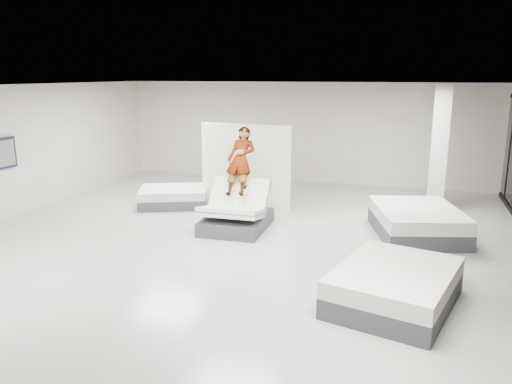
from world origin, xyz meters
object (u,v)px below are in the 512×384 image
person (240,175)px  flat_bed_left_far (173,197)px  remote (245,187)px  flat_bed_right_far (417,222)px  divider_panel (245,167)px  wall_poster (0,154)px  column (439,149)px  flat_bed_right_near (394,287)px  hero_bed (236,214)px

person → flat_bed_left_far: person is taller
remote → flat_bed_right_far: 3.83m
divider_panel → wall_poster: 5.87m
column → flat_bed_left_far: bearing=-166.4°
person → column: column is taller
person → divider_panel: size_ratio=0.69×
divider_panel → person: bearing=-70.5°
remote → flat_bed_right_near: remote is taller
hero_bed → wall_poster: wall_poster is taller
remote → column: size_ratio=0.04×
hero_bed → person: person is taller
hero_bed → flat_bed_left_far: 2.75m
person → flat_bed_right_far: person is taller
hero_bed → divider_panel: size_ratio=0.74×
person → flat_bed_right_far: bearing=4.4°
remote → flat_bed_left_far: size_ratio=0.07×
hero_bed → flat_bed_right_near: (3.59, -2.88, -0.06)m
remote → flat_bed_right_near: size_ratio=0.06×
divider_panel → wall_poster: bearing=-148.1°
flat_bed_right_far → column: (0.43, 2.32, 1.29)m
wall_poster → flat_bed_right_near: bearing=-12.0°
flat_bed_right_near → hero_bed: bearing=141.3°
flat_bed_left_far → wall_poster: size_ratio=2.22×
flat_bed_left_far → hero_bed: bearing=-32.1°
divider_panel → flat_bed_right_far: (4.28, -0.96, -0.80)m
remote → wall_poster: size_ratio=0.15×
hero_bed → flat_bed_right_near: bearing=-38.7°
column → person: bearing=-147.8°
divider_panel → flat_bed_left_far: 2.16m
hero_bed → column: bearing=35.3°
divider_panel → flat_bed_right_near: 6.13m
person → flat_bed_left_far: size_ratio=0.80×
hero_bed → column: (4.35, 3.08, 1.25)m
remote → divider_panel: size_ratio=0.06×
remote → wall_poster: bearing=-172.9°
hero_bed → divider_panel: divider_panel is taller
divider_panel → wall_poster: divider_panel is taller
wall_poster → remote: bearing=8.9°
flat_bed_right_far → flat_bed_right_near: flat_bed_right_far is taller
flat_bed_left_far → remote: bearing=-30.0°
flat_bed_right_far → flat_bed_right_near: bearing=-95.1°
flat_bed_left_far → wall_poster: wall_poster is taller
person → flat_bed_left_far: 2.75m
hero_bed → divider_panel: bearing=102.1°
person → wall_poster: wall_poster is taller
person → divider_panel: (-0.36, 1.39, -0.08)m
person → wall_poster: 5.73m
person → hero_bed: bearing=-90.0°
remote → divider_panel: divider_panel is taller
hero_bed → person: (-0.01, 0.33, 0.84)m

